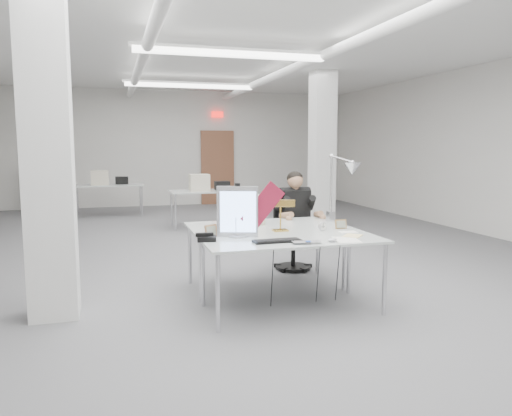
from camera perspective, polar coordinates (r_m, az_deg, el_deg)
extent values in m
cube|color=#5C5C5E|center=(7.54, -2.55, -5.80)|extent=(10.00, 14.00, 0.02)
cube|color=white|center=(7.51, -2.70, 18.90)|extent=(10.00, 14.00, 0.02)
cube|color=silver|center=(14.26, -9.25, 6.74)|extent=(10.00, 0.02, 3.20)
cube|color=white|center=(5.18, -22.70, 5.71)|extent=(0.45, 0.45, 3.20)
cube|color=white|center=(10.53, 7.55, 6.66)|extent=(0.45, 0.45, 3.20)
cube|color=brown|center=(14.40, -4.41, 4.63)|extent=(0.95, 0.08, 2.10)
cube|color=red|center=(14.37, -4.44, 10.61)|extent=(0.32, 0.06, 0.16)
cylinder|color=silver|center=(7.29, -12.36, 17.58)|extent=(0.16, 13.60, 0.16)
cylinder|color=silver|center=(7.91, 7.67, 16.84)|extent=(0.16, 13.60, 0.16)
cube|color=white|center=(7.46, -2.69, 17.18)|extent=(2.80, 0.14, 0.08)
cube|color=white|center=(11.35, -7.52, 13.67)|extent=(2.80, 0.14, 0.08)
cube|color=silver|center=(5.04, 4.09, -3.58)|extent=(1.80, 0.90, 0.02)
cube|color=silver|center=(5.88, 1.06, -2.02)|extent=(1.80, 0.90, 0.02)
cube|color=silver|center=(10.37, -5.39, 1.94)|extent=(1.60, 0.80, 0.02)
cube|color=silver|center=(12.38, -16.46, 2.52)|extent=(1.60, 0.80, 0.02)
cube|color=gray|center=(13.96, -23.41, 2.13)|extent=(0.45, 0.55, 1.20)
cube|color=#B5B4B9|center=(5.07, -2.14, -0.41)|extent=(0.41, 0.17, 0.52)
cube|color=maroon|center=(5.09, 0.78, 0.22)|extent=(0.48, 0.01, 0.51)
cube|color=black|center=(4.82, 2.43, -3.78)|extent=(0.47, 0.17, 0.02)
imported|color=#A7A7AB|center=(4.73, 6.00, -4.02)|extent=(0.30, 0.21, 0.02)
ellipsoid|color=silver|center=(4.88, 8.70, -3.63)|extent=(0.10, 0.07, 0.04)
cube|color=black|center=(4.90, -5.67, -3.49)|extent=(0.20, 0.19, 0.05)
cube|color=#AD754A|center=(5.13, -5.15, -2.58)|extent=(0.15, 0.11, 0.12)
cube|color=#A97C48|center=(5.66, 9.66, -1.83)|extent=(0.14, 0.04, 0.10)
cylinder|color=#B0B0B5|center=(5.49, 7.60, -2.08)|extent=(0.10, 0.05, 0.10)
cube|color=white|center=(5.00, 10.31, -3.60)|extent=(0.29, 0.37, 0.01)
cube|color=#F2D691|center=(5.22, 10.97, -3.15)|extent=(0.28, 0.28, 0.01)
cube|color=white|center=(5.44, 10.49, -2.73)|extent=(0.19, 0.14, 0.01)
cube|color=#BEB99D|center=(5.90, -1.08, -0.20)|extent=(0.37, 0.35, 0.34)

